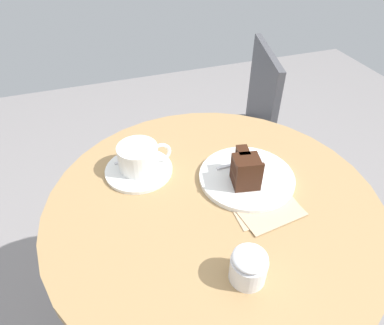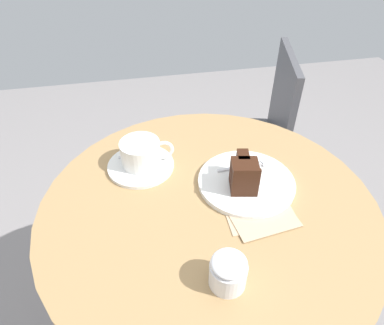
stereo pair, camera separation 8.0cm
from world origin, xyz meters
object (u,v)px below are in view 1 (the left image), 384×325
(saucer, at_px, (139,170))
(coffee_cup, at_px, (139,156))
(fork, at_px, (252,160))
(napkin, at_px, (262,201))
(teaspoon, at_px, (142,155))
(cafe_chair, at_px, (236,128))
(sugar_pot, at_px, (249,266))
(cake_slice, at_px, (245,170))
(cake_plate, at_px, (247,177))

(saucer, height_order, coffee_cup, coffee_cup)
(fork, relative_size, napkin, 0.90)
(teaspoon, relative_size, cafe_chair, 0.14)
(saucer, bearing_deg, teaspoon, 68.04)
(saucer, xyz_separation_m, coffee_cup, (0.01, 0.01, 0.04))
(cafe_chair, xyz_separation_m, sugar_pot, (-0.35, -0.78, 0.28))
(saucer, xyz_separation_m, cake_slice, (0.22, -0.13, 0.04))
(fork, bearing_deg, coffee_cup, 163.06)
(saucer, relative_size, napkin, 0.98)
(cake_slice, distance_m, napkin, 0.08)
(teaspoon, bearing_deg, cake_plate, -44.03)
(cake_slice, height_order, cafe_chair, cake_slice)
(saucer, relative_size, cake_plate, 0.73)
(coffee_cup, xyz_separation_m, cafe_chair, (0.47, 0.42, -0.29))
(coffee_cup, relative_size, napkin, 0.78)
(saucer, bearing_deg, fork, -13.31)
(saucer, xyz_separation_m, sugar_pot, (0.12, -0.35, 0.03))
(coffee_cup, distance_m, cafe_chair, 0.69)
(cake_plate, height_order, napkin, cake_plate)
(sugar_pot, bearing_deg, fork, 62.34)
(saucer, bearing_deg, cake_slice, -29.86)
(teaspoon, distance_m, napkin, 0.32)
(napkin, distance_m, sugar_pot, 0.20)
(coffee_cup, bearing_deg, sugar_pot, -71.39)
(napkin, relative_size, cafe_chair, 0.20)
(teaspoon, bearing_deg, saucer, -120.60)
(napkin, height_order, cafe_chair, cafe_chair)
(napkin, bearing_deg, fork, 74.19)
(teaspoon, bearing_deg, cake_slice, -48.92)
(saucer, distance_m, coffee_cup, 0.04)
(fork, xyz_separation_m, napkin, (-0.04, -0.12, -0.01))
(coffee_cup, bearing_deg, cafe_chair, 41.95)
(sugar_pot, bearing_deg, cake_slice, 66.03)
(coffee_cup, bearing_deg, saucer, -132.33)
(cake_plate, bearing_deg, saucer, 155.04)
(teaspoon, relative_size, cake_slice, 1.22)
(cake_slice, bearing_deg, napkin, -76.12)
(cake_plate, distance_m, cafe_chair, 0.64)
(napkin, bearing_deg, teaspoon, 133.06)
(teaspoon, xyz_separation_m, fork, (0.25, -0.11, 0.00))
(saucer, relative_size, cafe_chair, 0.20)
(coffee_cup, relative_size, cake_slice, 1.41)
(cake_slice, relative_size, napkin, 0.55)
(cafe_chair, bearing_deg, cake_slice, -9.70)
(cafe_chair, relative_size, sugar_pot, 12.13)
(cake_slice, xyz_separation_m, sugar_pot, (-0.10, -0.22, -0.01))
(cafe_chair, distance_m, sugar_pot, 0.90)
(saucer, relative_size, coffee_cup, 1.25)
(cake_plate, height_order, fork, fork)
(saucer, relative_size, teaspoon, 1.45)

